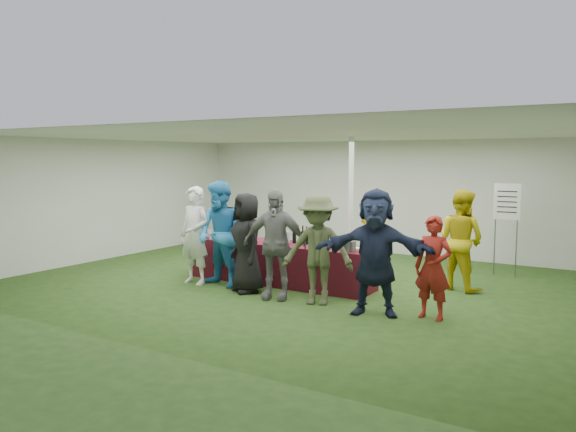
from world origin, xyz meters
The scene contains 18 objects.
ground centered at (0.00, 0.00, 0.00)m, with size 60.00×60.00×0.00m, color #284719.
tent centered at (0.50, 1.20, 1.35)m, with size 10.00×10.00×10.00m.
serving_table centered at (-0.31, -0.14, 0.38)m, with size 3.60×0.80×0.75m, color #56131C.
wine_bottles centered at (0.24, -0.01, 0.87)m, with size 0.58×0.13×0.32m.
wine_glasses centered at (-0.81, -0.39, 0.86)m, with size 2.78×0.17×0.16m.
water_bottle centered at (-0.17, -0.06, 0.85)m, with size 0.07×0.07×0.23m.
bar_towel centered at (1.25, -0.09, 0.77)m, with size 0.25×0.18×0.03m, color white.
dump_bucket centered at (1.22, -0.36, 0.84)m, with size 0.22×0.22×0.18m, color slate.
wine_list_sign centered at (3.10, 2.72, 1.32)m, with size 0.50×0.03×1.80m.
staff_pourer centered at (1.12, 0.93, 0.86)m, with size 0.63×0.41×1.72m, color yellow.
staff_back centered at (2.66, 1.10, 0.88)m, with size 0.85×0.66×1.75m, color gold.
customer_0 centered at (-1.58, -0.98, 0.89)m, with size 0.65×0.43×1.78m, color white.
customer_1 centered at (-1.04, -0.92, 0.94)m, with size 0.92×0.71×1.89m, color #2B85C7.
customer_2 centered at (-0.41, -0.99, 0.85)m, with size 0.83×0.54×1.70m, color black.
customer_3 centered at (0.25, -1.13, 0.90)m, with size 1.05×0.44×1.80m, color slate.
customer_4 centered at (1.01, -1.07, 0.87)m, with size 1.12×0.65×1.74m, color #434C2C.
customer_5 centered at (2.00, -1.14, 0.93)m, with size 1.72×0.55×1.86m, color #192139.
customer_6 centered at (2.80, -0.93, 0.74)m, with size 0.54×0.36×1.49m, color maroon.
Camera 1 is at (5.15, -8.68, 2.30)m, focal length 35.00 mm.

